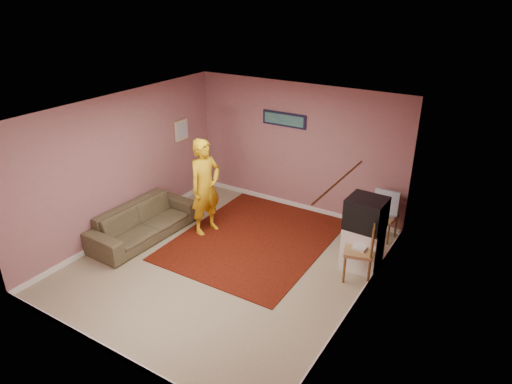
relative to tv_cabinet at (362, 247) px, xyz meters
The scene contains 26 objects.
ground 2.26m from the tv_cabinet, 151.08° to the right, with size 5.00×5.00×0.00m, color tan.
wall_back 2.59m from the tv_cabinet, 143.88° to the left, with size 4.50×0.02×2.60m, color #A36B71.
wall_front 4.18m from the tv_cabinet, 118.60° to the right, with size 4.50×0.02×2.60m, color #A36B71.
wall_left 4.43m from the tv_cabinet, 165.62° to the right, with size 0.02×5.00×2.60m, color #A36B71.
wall_right 1.46m from the tv_cabinet, 74.44° to the right, with size 0.02×5.00×2.60m, color #A36B71.
ceiling 3.15m from the tv_cabinet, 151.08° to the right, with size 4.50×5.00×0.02m, color white.
baseboard_back 2.43m from the tv_cabinet, 144.08° to the left, with size 4.50×0.02×0.10m, color white.
baseboard_front 4.08m from the tv_cabinet, 118.66° to the right, with size 4.50×0.02×0.10m, color white.
baseboard_left 4.34m from the tv_cabinet, 165.58° to the right, with size 0.02×5.00×0.10m, color white.
baseboard_right 1.16m from the tv_cabinet, 74.93° to the right, with size 0.02×5.00×0.10m, color white.
window 2.27m from the tv_cabinet, 81.54° to the right, with size 0.01×1.10×1.50m, color black.
curtain_sheer 2.32m from the tv_cabinet, 82.50° to the right, with size 0.01×0.75×2.10m, color silver.
curtain_floral 1.70m from the tv_cabinet, 79.48° to the right, with size 0.01×0.35×2.10m, color white.
curtain_rod 2.79m from the tv_cabinet, 82.79° to the right, with size 0.02×0.02×1.40m, color brown.
picture_back 3.03m from the tv_cabinet, 148.31° to the left, with size 0.95×0.04×0.28m.
picture_left 4.36m from the tv_cabinet, behind, with size 0.04×0.38×0.42m.
area_rug 2.01m from the tv_cabinet, behind, with size 2.52×3.15×0.02m, color black.
tv_cabinet is the anchor object (origin of this frame).
crt_tv 0.62m from the tv_cabinet, behind, with size 0.61×0.55×0.51m.
chair_a 1.14m from the tv_cabinet, 89.50° to the left, with size 0.45×0.43×0.49m.
dvd_player 1.13m from the tv_cabinet, 89.50° to the left, with size 0.36×0.26×0.06m, color #BAB9BE.
blue_throw 1.18m from the tv_cabinet, 89.50° to the left, with size 0.44×0.05×0.46m, color #94CAF3.
chair_b 0.42m from the tv_cabinet, 81.45° to the right, with size 0.55×0.56×0.55m.
game_console 0.38m from the tv_cabinet, 81.45° to the right, with size 0.20×0.15×0.04m, color silver.
sofa 3.93m from the tv_cabinet, 162.73° to the right, with size 2.10×0.82×0.61m, color brown.
person 2.97m from the tv_cabinet, behind, with size 0.66×0.44×1.82m, color gold.
Camera 1 is at (3.83, -5.27, 4.27)m, focal length 32.00 mm.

